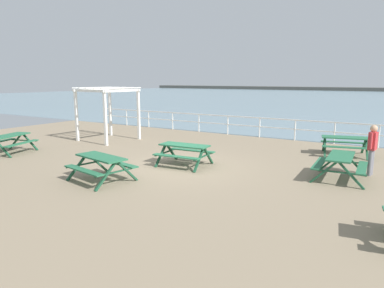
% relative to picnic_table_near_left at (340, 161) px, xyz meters
% --- Properties ---
extents(ground_plane, '(30.00, 24.00, 0.20)m').
position_rel_picnic_table_near_left_xyz_m(ground_plane, '(-5.16, -1.29, -0.68)').
color(ground_plane, gray).
extents(sea_band, '(142.00, 90.00, 0.01)m').
position_rel_picnic_table_near_left_xyz_m(sea_band, '(-5.16, 51.46, -0.58)').
color(sea_band, gray).
rests_on(sea_band, ground).
extents(distant_shoreline, '(142.00, 6.00, 1.80)m').
position_rel_picnic_table_near_left_xyz_m(distant_shoreline, '(-5.16, 94.46, -0.58)').
color(distant_shoreline, '#4C4C47').
rests_on(distant_shoreline, ground).
extents(seaward_railing, '(23.07, 0.07, 1.08)m').
position_rel_picnic_table_near_left_xyz_m(seaward_railing, '(-5.16, 6.46, 0.17)').
color(seaward_railing, white).
rests_on(seaward_railing, ground).
extents(picnic_table_near_left, '(1.64, 1.89, 0.80)m').
position_rel_picnic_table_near_left_xyz_m(picnic_table_near_left, '(0.00, 0.00, 0.00)').
color(picnic_table_near_left, '#286B47').
rests_on(picnic_table_near_left, ground).
extents(picnic_table_near_right, '(2.12, 1.90, 0.80)m').
position_rel_picnic_table_near_left_xyz_m(picnic_table_near_right, '(-0.47, 3.89, 0.00)').
color(picnic_table_near_right, '#286B47').
rests_on(picnic_table_near_right, ground).
extents(picnic_table_mid_centre, '(1.94, 2.14, 0.80)m').
position_rel_picnic_table_near_left_xyz_m(picnic_table_mid_centre, '(-12.68, -3.12, 0.00)').
color(picnic_table_mid_centre, '#286B47').
rests_on(picnic_table_mid_centre, ground).
extents(picnic_table_far_left, '(1.90, 1.66, 0.80)m').
position_rel_picnic_table_near_left_xyz_m(picnic_table_far_left, '(-5.14, -1.04, 0.00)').
color(picnic_table_far_left, '#286B47').
rests_on(picnic_table_far_left, ground).
extents(picnic_table_seaward, '(2.04, 1.81, 0.80)m').
position_rel_picnic_table_near_left_xyz_m(picnic_table_seaward, '(-6.25, -4.04, 0.00)').
color(picnic_table_seaward, '#286B47').
rests_on(picnic_table_seaward, ground).
extents(visitor, '(0.27, 0.52, 1.66)m').
position_rel_picnic_table_near_left_xyz_m(visitor, '(0.76, 1.07, 0.36)').
color(visitor, slate).
rests_on(visitor, ground).
extents(lattice_pergola, '(2.61, 2.72, 2.70)m').
position_rel_picnic_table_near_left_xyz_m(lattice_pergola, '(-11.46, 1.48, 1.41)').
color(lattice_pergola, white).
rests_on(lattice_pergola, ground).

